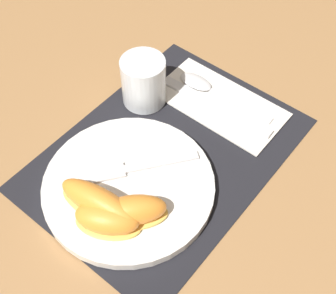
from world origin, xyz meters
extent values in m
plane|color=#A37547|center=(0.00, 0.00, 0.00)|extent=(3.00, 3.00, 0.00)
cube|color=black|center=(0.00, 0.00, 0.00)|extent=(0.44, 0.32, 0.00)
cylinder|color=white|center=(-0.09, 0.00, 0.01)|extent=(0.27, 0.27, 0.02)
cylinder|color=silver|center=(0.07, 0.11, 0.05)|extent=(0.08, 0.08, 0.09)
cylinder|color=orange|center=(0.07, 0.11, 0.02)|extent=(0.06, 0.06, 0.03)
cube|color=white|center=(0.14, -0.01, 0.01)|extent=(0.12, 0.23, 0.00)
cube|color=silver|center=(0.13, -0.07, 0.01)|extent=(0.02, 0.09, 0.01)
cube|color=silver|center=(0.13, 0.04, 0.01)|extent=(0.02, 0.14, 0.01)
cube|color=silver|center=(0.16, -0.04, 0.01)|extent=(0.02, 0.13, 0.01)
ellipsoid|color=silver|center=(0.16, 0.06, 0.01)|extent=(0.04, 0.07, 0.01)
cube|color=silver|center=(-0.03, -0.02, 0.02)|extent=(0.10, 0.08, 0.00)
cube|color=silver|center=(-0.11, 0.04, 0.02)|extent=(0.07, 0.07, 0.00)
ellipsoid|color=#F7C656|center=(-0.15, 0.00, 0.02)|extent=(0.06, 0.14, 0.01)
ellipsoid|color=orange|center=(-0.15, 0.00, 0.04)|extent=(0.06, 0.13, 0.05)
ellipsoid|color=#F7C656|center=(-0.16, -0.03, 0.02)|extent=(0.09, 0.11, 0.01)
ellipsoid|color=orange|center=(-0.16, -0.03, 0.04)|extent=(0.09, 0.11, 0.04)
ellipsoid|color=#F7C656|center=(-0.13, -0.05, 0.02)|extent=(0.11, 0.11, 0.01)
ellipsoid|color=orange|center=(-0.13, -0.05, 0.04)|extent=(0.10, 0.10, 0.04)
camera|label=1|loc=(-0.36, -0.29, 0.63)|focal=50.00mm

